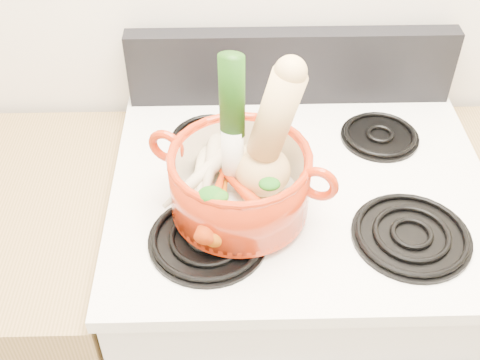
{
  "coord_description": "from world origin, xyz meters",
  "views": [
    {
      "loc": [
        -0.15,
        0.49,
        1.79
      ],
      "look_at": [
        -0.13,
        1.29,
        1.06
      ],
      "focal_mm": 45.0,
      "sensor_mm": 36.0,
      "label": 1
    }
  ],
  "objects_px": {
    "leek": "(232,123)",
    "dutch_oven": "(240,182)",
    "squash": "(264,135)",
    "stove_body": "(288,319)"
  },
  "relations": [
    {
      "from": "squash",
      "to": "leek",
      "type": "bearing_deg",
      "value": 171.63
    },
    {
      "from": "dutch_oven",
      "to": "leek",
      "type": "distance_m",
      "value": 0.12
    },
    {
      "from": "stove_body",
      "to": "squash",
      "type": "height_order",
      "value": "squash"
    },
    {
      "from": "squash",
      "to": "leek",
      "type": "xyz_separation_m",
      "value": [
        -0.06,
        0.01,
        0.02
      ]
    },
    {
      "from": "leek",
      "to": "dutch_oven",
      "type": "bearing_deg",
      "value": -56.28
    },
    {
      "from": "dutch_oven",
      "to": "squash",
      "type": "xyz_separation_m",
      "value": [
        0.04,
        0.02,
        0.09
      ]
    },
    {
      "from": "dutch_oven",
      "to": "leek",
      "type": "bearing_deg",
      "value": 132.27
    },
    {
      "from": "stove_body",
      "to": "dutch_oven",
      "type": "bearing_deg",
      "value": -145.87
    },
    {
      "from": "stove_body",
      "to": "leek",
      "type": "height_order",
      "value": "leek"
    },
    {
      "from": "dutch_oven",
      "to": "leek",
      "type": "height_order",
      "value": "leek"
    }
  ]
}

